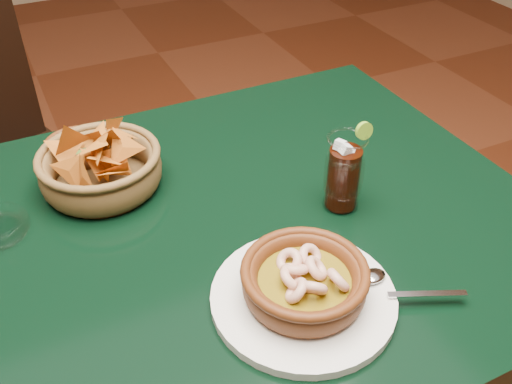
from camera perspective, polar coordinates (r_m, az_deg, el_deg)
name	(u,v)px	position (r m, az deg, el deg)	size (l,w,h in m)	color
dining_table	(173,285)	(0.95, -8.27, -9.24)	(1.20, 0.80, 0.75)	black
shrimp_plate	(304,285)	(0.76, 4.87, -9.25)	(0.32, 0.25, 0.08)	silver
chip_basket	(101,167)	(0.99, -15.27, 2.38)	(0.24, 0.24, 0.15)	brown
guacamole_ramekin	(76,148)	(1.08, -17.52, 4.18)	(0.14, 0.14, 0.05)	#49210C
cola_drink	(344,173)	(0.91, 8.77, 1.85)	(0.13, 0.13, 0.15)	white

